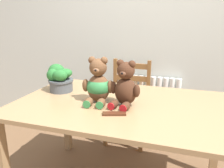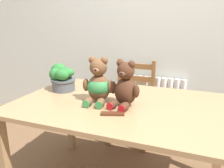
{
  "view_description": "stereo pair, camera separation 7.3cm",
  "coord_description": "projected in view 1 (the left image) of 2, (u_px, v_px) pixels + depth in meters",
  "views": [
    {
      "loc": [
        0.37,
        -0.94,
        1.34
      ],
      "look_at": [
        -0.08,
        0.46,
        0.92
      ],
      "focal_mm": 35.0,
      "sensor_mm": 36.0,
      "label": 1
    },
    {
      "loc": [
        0.44,
        -0.91,
        1.34
      ],
      "look_at": [
        -0.08,
        0.46,
        0.92
      ],
      "focal_mm": 35.0,
      "sensor_mm": 36.0,
      "label": 2
    }
  ],
  "objects": [
    {
      "name": "wall_back",
      "position": [
        150.0,
        25.0,
        2.47
      ],
      "size": [
        8.0,
        0.04,
        2.6
      ],
      "primitive_type": "cube",
      "color": "silver",
      "rests_on": "ground_plane"
    },
    {
      "name": "radiator",
      "position": [
        146.0,
        107.0,
        2.68
      ],
      "size": [
        0.79,
        0.1,
        0.72
      ],
      "color": "white",
      "rests_on": "ground_plane"
    },
    {
      "name": "dining_table",
      "position": [
        123.0,
        114.0,
        1.59
      ],
      "size": [
        1.54,
        0.97,
        0.78
      ],
      "color": "#9E7A51",
      "rests_on": "ground_plane"
    },
    {
      "name": "wooden_chair_behind",
      "position": [
        128.0,
        102.0,
        2.49
      ],
      "size": [
        0.44,
        0.42,
        0.92
      ],
      "rotation": [
        0.0,
        0.0,
        3.14
      ],
      "color": "brown",
      "rests_on": "ground_plane"
    },
    {
      "name": "teddy_bear_left",
      "position": [
        98.0,
        84.0,
        1.55
      ],
      "size": [
        0.23,
        0.25,
        0.33
      ],
      "rotation": [
        0.0,
        0.0,
        3.26
      ],
      "color": "brown",
      "rests_on": "dining_table"
    },
    {
      "name": "teddy_bear_right",
      "position": [
        125.0,
        86.0,
        1.49
      ],
      "size": [
        0.22,
        0.23,
        0.32
      ],
      "rotation": [
        0.0,
        0.0,
        3.0
      ],
      "color": "#472819",
      "rests_on": "dining_table"
    },
    {
      "name": "potted_plant",
      "position": [
        60.0,
        78.0,
        1.8
      ],
      "size": [
        0.22,
        0.2,
        0.22
      ],
      "color": "#4C5156",
      "rests_on": "dining_table"
    },
    {
      "name": "chocolate_bar",
      "position": [
        114.0,
        114.0,
        1.37
      ],
      "size": [
        0.16,
        0.09,
        0.01
      ],
      "primitive_type": "cube",
      "rotation": [
        0.0,
        0.0,
        0.32
      ],
      "color": "#472314",
      "rests_on": "dining_table"
    }
  ]
}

